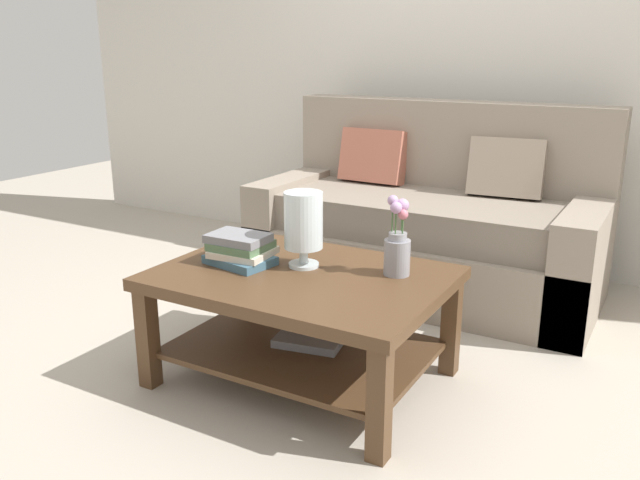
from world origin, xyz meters
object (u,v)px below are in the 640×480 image
object	(u,v)px
coffee_table	(302,303)
book_stack_main	(241,249)
couch	(429,227)
glass_hurricane_vase	(303,223)
flower_pitcher	(397,246)

from	to	relation	value
coffee_table	book_stack_main	bearing A→B (deg)	-174.37
couch	coffee_table	xyz separation A→B (m)	(-0.05, -1.32, -0.02)
glass_hurricane_vase	couch	bearing A→B (deg)	85.90
book_stack_main	flower_pitcher	xyz separation A→B (m)	(0.63, 0.20, 0.06)
book_stack_main	flower_pitcher	bearing A→B (deg)	17.56
couch	coffee_table	size ratio (longest dim) A/B	1.65
couch	coffee_table	world-z (taller)	couch
book_stack_main	coffee_table	bearing A→B (deg)	5.63
coffee_table	flower_pitcher	world-z (taller)	flower_pitcher
coffee_table	flower_pitcher	bearing A→B (deg)	26.47
glass_hurricane_vase	book_stack_main	bearing A→B (deg)	-158.25
glass_hurricane_vase	flower_pitcher	world-z (taller)	flower_pitcher
coffee_table	glass_hurricane_vase	xyz separation A→B (m)	(-0.04, 0.07, 0.32)
book_stack_main	glass_hurricane_vase	distance (m)	0.30
couch	book_stack_main	xyz separation A→B (m)	(-0.34, -1.35, 0.18)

